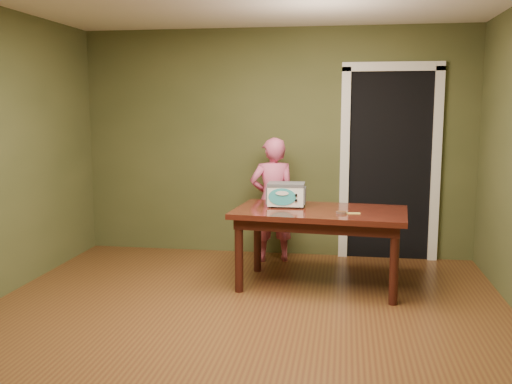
# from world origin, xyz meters

# --- Properties ---
(floor) EXTENTS (5.00, 5.00, 0.00)m
(floor) POSITION_xyz_m (0.00, 0.00, 0.00)
(floor) COLOR brown
(floor) RESTS_ON ground
(room_shell) EXTENTS (4.52, 5.02, 2.61)m
(room_shell) POSITION_xyz_m (0.00, 0.00, 1.71)
(room_shell) COLOR #4F522C
(room_shell) RESTS_ON ground
(doorway) EXTENTS (1.10, 0.66, 2.25)m
(doorway) POSITION_xyz_m (1.30, 2.78, 1.06)
(doorway) COLOR black
(doorway) RESTS_ON ground
(dining_table) EXTENTS (1.68, 1.05, 0.75)m
(dining_table) POSITION_xyz_m (0.58, 1.30, 0.65)
(dining_table) COLOR #35120C
(dining_table) RESTS_ON floor
(toy_oven) EXTENTS (0.38, 0.27, 0.23)m
(toy_oven) POSITION_xyz_m (0.25, 1.43, 0.88)
(toy_oven) COLOR #4C4F54
(toy_oven) RESTS_ON dining_table
(baking_pan) EXTENTS (0.10, 0.10, 0.02)m
(baking_pan) POSITION_xyz_m (0.79, 1.12, 0.76)
(baking_pan) COLOR silver
(baking_pan) RESTS_ON dining_table
(spatula) EXTENTS (0.18, 0.04, 0.01)m
(spatula) POSITION_xyz_m (0.86, 1.14, 0.75)
(spatula) COLOR #FFF56E
(spatula) RESTS_ON dining_table
(child) EXTENTS (0.58, 0.46, 1.38)m
(child) POSITION_xyz_m (0.02, 2.16, 0.69)
(child) COLOR #D85985
(child) RESTS_ON floor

